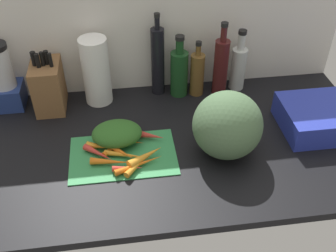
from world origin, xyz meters
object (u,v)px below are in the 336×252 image
Objects in this scene: winter_squash at (227,125)px; bottle_3 at (221,66)px; carrot_4 at (116,149)px; bottle_4 at (238,66)px; carrot_10 at (139,164)px; bottle_1 at (179,72)px; bottle_2 at (197,74)px; knife_block at (48,86)px; paper_towel_roll at (96,71)px; carrot_3 at (114,147)px; carrot_1 at (139,163)px; carrot_2 at (98,153)px; blender_appliance at (4,81)px; carrot_8 at (111,162)px; carrot_0 at (150,136)px; cutting_board at (123,155)px; bottle_0 at (158,61)px; carrot_9 at (122,141)px; carrot_5 at (101,146)px; dish_rack at (320,117)px; carrot_12 at (118,136)px; carrot_6 at (127,168)px; carrot_11 at (127,155)px; carrot_7 at (146,156)px.

winter_squash is 37.14cm from bottle_3.
bottle_4 reaches higher than carrot_4.
carrot_10 is 48.13cm from bottle_1.
bottle_4 is (18.00, 2.10, 0.83)cm from bottle_2.
knife_block is at bearing -177.30° from bottle_1.
paper_towel_roll reaches higher than carrot_10.
carrot_3 is 39.23cm from knife_block.
bottle_3 is at bearing -5.08° from bottle_1.
paper_towel_roll reaches higher than carrot_1.
paper_towel_roll is (-43.87, 37.58, 2.17)cm from winter_squash.
carrot_2 is 0.44× the size of blender_appliance.
carrot_2 is at bearing 130.31° from carrot_8.
cutting_board is at bearing -145.92° from carrot_0.
knife_block is 0.71× the size of bottle_0.
bottle_1 reaches higher than cutting_board.
carrot_1 is 0.91× the size of carrot_9.
carrot_2 is 1.19× the size of carrot_5.
carrot_8 reaches higher than carrot_3.
carrot_9 is at bearing 167.53° from winter_squash.
carrot_1 is 9.84cm from carrot_8.
carrot_3 is 56.09cm from bottle_3.
bottle_3 is (32.08, 27.24, 10.68)cm from carrot_0.
winter_squash is at bearing -167.84° from dish_rack.
bottle_3 reaches higher than carrot_10.
winter_squash is (25.60, -9.32, 9.57)cm from carrot_0.
winter_squash reaches higher than carrot_8.
paper_towel_roll is (-0.39, 31.53, 11.88)cm from carrot_5.
carrot_12 is (-11.83, 1.58, -0.08)cm from carrot_0.
bottle_0 is at bearing 62.43° from carrot_4.
carrot_2 is at bearing -106.69° from carrot_5.
bottle_2 is (40.42, 31.17, 7.51)cm from carrot_5.
carrot_6 is 0.35× the size of dish_rack.
paper_towel_roll is (-3.53, 39.78, 11.89)cm from carrot_8.
bottle_3 is (25.42, -3.87, -2.14)cm from bottle_0.
carrot_4 is 1.16× the size of carrot_8.
carrot_3 is 64.15cm from bottle_4.
dish_rack is (76.70, 4.87, 2.30)cm from carrot_4.
carrot_0 is 10.31cm from carrot_9.
bottle_0 reaches higher than carrot_10.
carrot_2 reaches higher than carrot_1.
carrot_10 is at bearing -104.85° from bottle_0.
bottle_4 is (50.74, 31.40, 8.57)cm from carrot_9.
carrot_6 is at bearing -108.97° from bottle_0.
carrot_11 is at bearing -49.23° from carrot_3.
bottle_0 is at bearing 150.74° from dish_rack.
carrot_9 is at bearing -130.09° from bottle_1.
carrot_11 is 1.16× the size of carrot_12.
carrot_6 is 50.69cm from knife_block.
carrot_7 is 1.00× the size of carrot_12.
carrot_8 is at bearing 170.36° from carrot_1.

